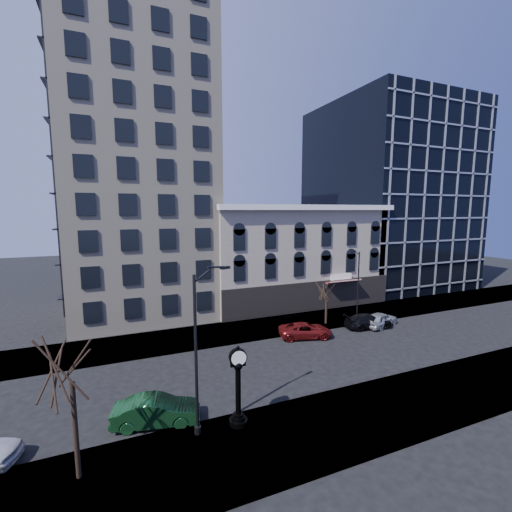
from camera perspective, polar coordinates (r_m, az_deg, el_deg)
name	(u,v)px	position (r m, az deg, el deg)	size (l,w,h in m)	color
ground	(252,369)	(27.12, -0.68, -18.31)	(160.00, 160.00, 0.00)	black
sidewalk_far	(221,333)	(34.06, -5.85, -12.69)	(160.00, 6.00, 0.12)	gray
sidewalk_near	(308,431)	(20.89, 8.58, -26.87)	(160.00, 6.00, 0.12)	gray
cream_tower	(138,143)	(42.28, -19.13, 17.38)	(15.90, 15.40, 42.50)	beige
victorian_row	(292,256)	(44.31, 6.02, -0.02)	(22.60, 11.19, 12.50)	#A29485
glass_office	(387,197)	(59.92, 20.96, 9.17)	(20.00, 20.15, 28.00)	black
street_clock	(238,389)	(20.07, -3.00, -21.27)	(1.03, 1.03, 4.53)	black
street_lamp_near	(206,306)	(18.03, -8.34, -8.25)	(2.27, 0.96, 9.06)	black
street_lamp_far	(356,266)	(37.91, 16.38, -1.61)	(1.90, 0.97, 7.77)	black
bare_tree_near	(70,359)	(17.00, -28.57, -14.85)	(4.24, 4.24, 7.29)	black
bare_tree_far	(327,288)	(36.20, 11.71, -5.21)	(2.94, 2.94, 5.04)	black
car_near_b	(156,411)	(21.61, -16.25, -23.55)	(1.66, 4.75, 1.56)	#143F1E
car_far_a	(305,330)	(33.13, 8.24, -12.16)	(2.30, 4.98, 1.38)	maroon
car_far_b	(369,321)	(37.10, 18.24, -10.25)	(2.01, 4.93, 1.43)	black
car_far_c	(380,319)	(37.94, 20.02, -9.89)	(1.76, 4.37, 1.49)	#A5A8AD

